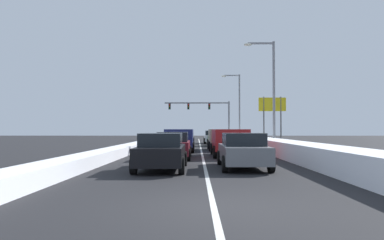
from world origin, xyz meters
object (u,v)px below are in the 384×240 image
Objects in this scene: sedan_black_center_lane_nearest at (162,151)px; sedan_silver_center_lane_fourth at (180,139)px; street_lamp_right_near at (270,85)px; traffic_light_gantry at (206,110)px; suv_navy_center_lane_third at (180,138)px; sedan_maroon_center_lane_second at (173,145)px; street_lamp_right_mid at (237,102)px; suv_tan_right_lane_third at (222,137)px; sedan_white_right_lane_fifth at (212,137)px; suv_red_right_lane_second at (229,140)px; sedan_green_right_lane_fourth at (218,138)px; suv_charcoal_center_lane_fifth at (184,135)px; roadside_sign_right at (272,109)px; sedan_gray_right_lane_nearest at (243,150)px.

sedan_silver_center_lane_fourth is (-0.06, 18.49, 0.00)m from sedan_black_center_lane_nearest.
traffic_light_gantry is at bearing 99.61° from street_lamp_right_near.
sedan_maroon_center_lane_second is at bearing -90.63° from suv_navy_center_lane_third.
street_lamp_right_mid is (7.20, 35.88, 4.79)m from sedan_black_center_lane_nearest.
sedan_black_center_lane_nearest is at bearing -103.80° from suv_tan_right_lane_third.
suv_tan_right_lane_third is at bearing -89.33° from sedan_white_right_lane_fifth.
sedan_black_center_lane_nearest is (-3.46, -7.43, -0.25)m from suv_red_right_lane_second.
street_lamp_right_near is (4.23, 8.25, 4.39)m from suv_red_right_lane_second.
suv_navy_center_lane_third reaches higher than sedan_green_right_lane_fourth.
suv_charcoal_center_lane_fifth is (0.17, 6.10, 0.25)m from sedan_silver_center_lane_fourth.
suv_charcoal_center_lane_fifth is at bearing 90.05° from sedan_maroon_center_lane_second.
suv_tan_right_lane_third is 1.00× the size of suv_navy_center_lane_third.
suv_tan_right_lane_third is 1.09× the size of sedan_white_right_lane_fifth.
sedan_green_right_lane_fourth is 1.00× the size of sedan_maroon_center_lane_second.
suv_tan_right_lane_third is 0.46× the size of traffic_light_gantry.
roadside_sign_right is at bearing 0.59° from sedan_white_right_lane_fifth.
sedan_white_right_lane_fifth is at bearing 41.07° from suv_charcoal_center_lane_fifth.
sedan_black_center_lane_nearest is 0.49× the size of street_lamp_right_near.
suv_charcoal_center_lane_fifth is at bearing 133.39° from sedan_green_right_lane_fourth.
street_lamp_right_mid reaches higher than suv_tan_right_lane_third.
suv_navy_center_lane_third is 12.65m from suv_charcoal_center_lane_fifth.
roadside_sign_right reaches higher than suv_charcoal_center_lane_fifth.
suv_charcoal_center_lane_fifth is 0.52× the size of street_lamp_right_mid.
suv_charcoal_center_lane_fifth is (-3.19, -2.78, 0.25)m from sedan_white_right_lane_fifth.
roadside_sign_right is (2.66, 11.76, -1.39)m from street_lamp_right_near.
suv_tan_right_lane_third is at bearing -90.68° from sedan_green_right_lane_fourth.
sedan_gray_right_lane_nearest is 20.35m from sedan_green_right_lane_fourth.
street_lamp_right_near is (7.76, -2.81, 4.64)m from sedan_silver_center_lane_fourth.
sedan_white_right_lane_fifth is 1.00× the size of sedan_silver_center_lane_fourth.
suv_red_right_lane_second and suv_charcoal_center_lane_fifth have the same top height.
suv_navy_center_lane_third is 0.46× the size of traffic_light_gantry.
street_lamp_right_near is at bearing 63.86° from sedan_black_center_lane_nearest.
suv_red_right_lane_second is 17.48m from suv_charcoal_center_lane_fifth.
sedan_green_right_lane_fourth is at bearing 89.71° from suv_red_right_lane_second.
suv_navy_center_lane_third is 25.36m from street_lamp_right_mid.
suv_navy_center_lane_third is at bearing -106.30° from street_lamp_right_mid.
roadside_sign_right is (6.92, 26.82, 3.25)m from sedan_gray_right_lane_nearest.
suv_tan_right_lane_third is at bearing 76.20° from sedan_black_center_lane_nearest.
roadside_sign_right is at bearing 64.97° from sedan_maroon_center_lane_second.
sedan_silver_center_lane_fourth is at bearing -112.65° from street_lamp_right_mid.
suv_tan_right_lane_third is 1.09× the size of sedan_black_center_lane_nearest.
sedan_gray_right_lane_nearest is at bearing -74.04° from suv_navy_center_lane_third.
suv_charcoal_center_lane_fifth is at bearing 101.07° from suv_red_right_lane_second.
suv_charcoal_center_lane_fifth is 0.46× the size of traffic_light_gantry.
traffic_light_gantry is at bearing 90.75° from suv_red_right_lane_second.
suv_charcoal_center_lane_fifth reaches higher than sedan_maroon_center_lane_second.
suv_red_right_lane_second is 1.00× the size of suv_navy_center_lane_third.
suv_red_right_lane_second is 0.89× the size of roadside_sign_right.
street_lamp_right_near is at bearing -69.37° from sedan_white_right_lane_fifth.
roadside_sign_right reaches higher than sedan_maroon_center_lane_second.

